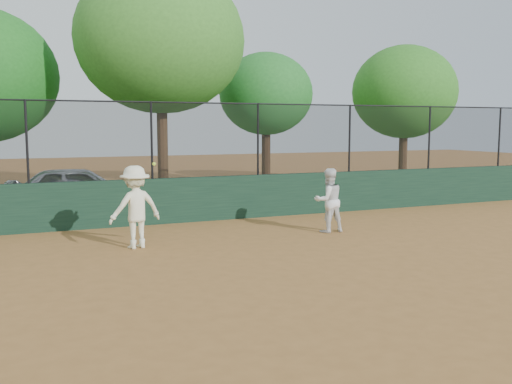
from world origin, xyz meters
name	(u,v)px	position (x,y,z in m)	size (l,w,h in m)	color
ground	(264,278)	(0.00, 0.00, 0.00)	(80.00, 80.00, 0.00)	#9D6732
back_wall	(172,201)	(0.00, 6.00, 0.60)	(26.00, 0.20, 1.20)	#193725
grass_strip	(129,197)	(0.00, 12.00, 0.00)	(36.00, 12.00, 0.01)	#315219
parked_car	(79,189)	(-2.03, 8.97, 0.70)	(1.65, 4.09, 1.39)	#9EA1A7
player_second	(328,200)	(3.16, 3.23, 0.78)	(0.76, 0.59, 1.55)	white
player_main	(135,207)	(-1.51, 3.27, 0.87)	(1.24, 0.88, 1.82)	white
fence_assembly	(169,139)	(-0.03, 6.00, 2.24)	(26.00, 0.06, 2.00)	black
tree_2	(161,40)	(0.93, 10.56, 5.44)	(5.72, 5.20, 7.92)	#4E321B
tree_3	(266,94)	(5.85, 12.85, 3.85)	(3.89, 3.54, 5.55)	#3E2514
tree_4	(405,92)	(11.12, 10.69, 3.94)	(4.40, 4.00, 5.85)	#4B2F1B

